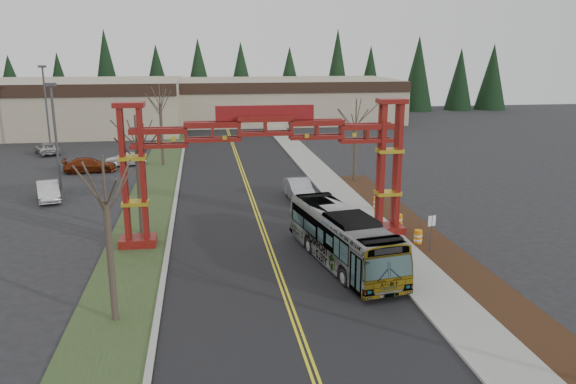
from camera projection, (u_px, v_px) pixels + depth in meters
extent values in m
cube|color=black|center=(256.00, 210.00, 42.75)|extent=(12.00, 110.00, 0.02)
cube|color=yellow|center=(254.00, 210.00, 42.73)|extent=(0.12, 100.00, 0.01)
cube|color=yellow|center=(257.00, 210.00, 42.77)|extent=(0.12, 100.00, 0.01)
cube|color=#A2A19D|center=(334.00, 206.00, 43.64)|extent=(0.30, 110.00, 0.15)
cube|color=gray|center=(352.00, 205.00, 43.86)|extent=(2.60, 110.00, 0.14)
cube|color=#311D10|center=(474.00, 278.00, 29.88)|extent=(2.60, 50.00, 0.12)
cube|color=#2C4120|center=(148.00, 214.00, 41.57)|extent=(4.00, 110.00, 0.08)
cube|color=#A2A19D|center=(174.00, 212.00, 41.83)|extent=(0.30, 110.00, 0.15)
cube|color=#5F0D0C|center=(138.00, 242.00, 34.80)|extent=(2.20, 1.60, 0.60)
cube|color=#5F0D0C|center=(123.00, 176.00, 33.32)|extent=(0.28, 0.28, 8.00)
cube|color=#5F0D0C|center=(142.00, 175.00, 33.48)|extent=(0.28, 0.28, 8.00)
cube|color=#5F0D0C|center=(125.00, 173.00, 33.99)|extent=(0.28, 0.28, 8.00)
cube|color=#5F0D0C|center=(143.00, 173.00, 34.16)|extent=(0.28, 0.28, 8.00)
cube|color=gold|center=(136.00, 203.00, 34.18)|extent=(1.60, 1.10, 0.22)
cube|color=gold|center=(132.00, 158.00, 33.49)|extent=(1.60, 1.10, 0.22)
cube|color=#5F0D0C|center=(129.00, 105.00, 32.72)|extent=(1.80, 1.20, 0.30)
cube|color=#5F0D0C|center=(386.00, 229.00, 37.16)|extent=(2.20, 1.60, 0.60)
cube|color=#5F0D0C|center=(382.00, 167.00, 35.68)|extent=(0.28, 0.28, 8.00)
cube|color=#5F0D0C|center=(399.00, 167.00, 35.84)|extent=(0.28, 0.28, 8.00)
cube|color=#5F0D0C|center=(379.00, 165.00, 36.35)|extent=(0.28, 0.28, 8.00)
cube|color=#5F0D0C|center=(395.00, 165.00, 36.51)|extent=(0.28, 0.28, 8.00)
cube|color=gold|center=(388.00, 193.00, 36.54)|extent=(1.60, 1.10, 0.22)
cube|color=gold|center=(390.00, 151.00, 35.85)|extent=(1.60, 1.10, 0.22)
cube|color=#5F0D0C|center=(392.00, 101.00, 35.07)|extent=(1.80, 1.20, 0.30)
cube|color=#5F0D0C|center=(265.00, 123.00, 34.20)|extent=(16.00, 0.90, 1.00)
cube|color=#5F0D0C|center=(265.00, 138.00, 34.42)|extent=(16.00, 0.90, 0.60)
cube|color=maroon|center=(265.00, 113.00, 34.04)|extent=(6.00, 0.25, 0.90)
cube|color=tan|center=(21.00, 106.00, 82.43)|extent=(46.00, 22.00, 7.50)
cube|color=tan|center=(283.00, 100.00, 96.05)|extent=(38.00, 20.00, 7.00)
cube|color=black|center=(292.00, 88.00, 85.71)|extent=(38.00, 0.40, 1.60)
cone|color=black|center=(6.00, 81.00, 99.73)|extent=(5.60, 5.60, 13.00)
cylinder|color=#382D26|center=(10.00, 113.00, 101.14)|extent=(0.80, 0.80, 1.60)
cone|color=black|center=(56.00, 80.00, 100.99)|extent=(5.60, 5.60, 13.00)
cylinder|color=#382D26|center=(59.00, 112.00, 102.39)|extent=(0.80, 0.80, 1.60)
cone|color=black|center=(105.00, 80.00, 102.24)|extent=(5.60, 5.60, 13.00)
cylinder|color=#382D26|center=(108.00, 111.00, 103.64)|extent=(0.80, 0.80, 1.60)
cone|color=black|center=(153.00, 79.00, 103.49)|extent=(5.60, 5.60, 13.00)
cylinder|color=#382D26|center=(155.00, 110.00, 104.90)|extent=(0.80, 0.80, 1.60)
cone|color=black|center=(199.00, 79.00, 104.74)|extent=(5.60, 5.60, 13.00)
cylinder|color=#382D26|center=(200.00, 110.00, 106.15)|extent=(0.80, 0.80, 1.60)
cone|color=black|center=(245.00, 79.00, 105.99)|extent=(5.60, 5.60, 13.00)
cylinder|color=#382D26|center=(245.00, 109.00, 107.40)|extent=(0.80, 0.80, 1.60)
cone|color=black|center=(289.00, 78.00, 107.24)|extent=(5.60, 5.60, 13.00)
cylinder|color=#382D26|center=(289.00, 108.00, 108.65)|extent=(0.80, 0.80, 1.60)
cone|color=black|center=(332.00, 78.00, 108.50)|extent=(5.60, 5.60, 13.00)
cylinder|color=#382D26|center=(332.00, 108.00, 109.90)|extent=(0.80, 0.80, 1.60)
cone|color=black|center=(375.00, 78.00, 109.75)|extent=(5.60, 5.60, 13.00)
cylinder|color=#382D26|center=(374.00, 107.00, 111.15)|extent=(0.80, 0.80, 1.60)
cone|color=black|center=(416.00, 77.00, 111.00)|extent=(5.60, 5.60, 13.00)
cylinder|color=#382D26|center=(415.00, 106.00, 112.41)|extent=(0.80, 0.80, 1.60)
cone|color=black|center=(457.00, 77.00, 112.25)|extent=(5.60, 5.60, 13.00)
cylinder|color=#382D26|center=(455.00, 106.00, 113.66)|extent=(0.80, 0.80, 1.60)
cone|color=black|center=(496.00, 77.00, 113.50)|extent=(5.60, 5.60, 13.00)
cylinder|color=#382D26|center=(494.00, 105.00, 114.91)|extent=(0.80, 0.80, 1.60)
imported|color=#9B9DA2|center=(343.00, 238.00, 31.69)|extent=(4.44, 11.40, 3.10)
imported|color=#A5A8AD|center=(299.00, 190.00, 45.54)|extent=(2.00, 5.13, 1.66)
imported|color=silver|center=(48.00, 191.00, 45.36)|extent=(2.86, 4.91, 1.53)
imported|color=maroon|center=(90.00, 165.00, 55.77)|extent=(5.26, 2.65, 1.46)
imported|color=silver|center=(125.00, 160.00, 58.78)|extent=(4.26, 2.21, 1.34)
imported|color=#B8B8B8|center=(47.00, 149.00, 65.41)|extent=(3.93, 5.25, 1.33)
cylinder|color=#382D26|center=(111.00, 262.00, 24.60)|extent=(0.30, 0.30, 5.64)
cylinder|color=#382D26|center=(104.00, 179.00, 23.68)|extent=(0.11, 0.11, 2.04)
cylinder|color=#382D26|center=(140.00, 191.00, 36.59)|extent=(0.31, 0.31, 5.83)
cylinder|color=#382D26|center=(136.00, 132.00, 35.63)|extent=(0.12, 0.12, 2.14)
cylinder|color=#382D26|center=(162.00, 135.00, 58.34)|extent=(0.31, 0.31, 6.39)
cylinder|color=#382D26|center=(159.00, 95.00, 57.31)|extent=(0.12, 0.12, 2.15)
cylinder|color=#382D26|center=(355.00, 152.00, 51.53)|extent=(0.32, 0.32, 5.45)
cylinder|color=#382D26|center=(356.00, 111.00, 50.61)|extent=(0.12, 0.12, 2.22)
cylinder|color=#3F3F44|center=(57.00, 144.00, 44.50)|extent=(0.20, 0.20, 9.15)
cube|color=#3F3F44|center=(50.00, 84.00, 43.35)|extent=(0.81, 0.41, 0.25)
cylinder|color=#3F3F44|center=(47.00, 110.00, 66.62)|extent=(0.22, 0.22, 9.84)
cube|color=#3F3F44|center=(42.00, 66.00, 65.38)|extent=(0.88, 0.44, 0.27)
cylinder|color=#3F3F44|center=(431.00, 234.00, 33.55)|extent=(0.06, 0.06, 2.30)
cube|color=white|center=(432.00, 221.00, 33.35)|extent=(0.51, 0.18, 0.63)
cylinder|color=orange|center=(418.00, 238.00, 35.00)|extent=(0.50, 0.50, 0.97)
cylinder|color=white|center=(418.00, 235.00, 34.96)|extent=(0.52, 0.52, 0.12)
cylinder|color=white|center=(418.00, 240.00, 35.04)|extent=(0.52, 0.52, 0.12)
cylinder|color=orange|center=(398.00, 221.00, 38.32)|extent=(0.51, 0.51, 0.98)
cylinder|color=white|center=(399.00, 219.00, 38.28)|extent=(0.53, 0.53, 0.12)
cylinder|color=white|center=(398.00, 223.00, 38.35)|extent=(0.53, 0.53, 0.12)
cylinder|color=orange|center=(377.00, 204.00, 42.39)|extent=(0.57, 0.57, 1.10)
cylinder|color=white|center=(377.00, 202.00, 42.35)|extent=(0.59, 0.59, 0.13)
cylinder|color=white|center=(377.00, 206.00, 42.43)|extent=(0.59, 0.59, 0.13)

